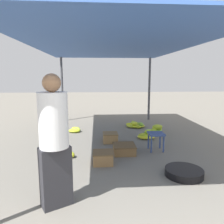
{
  "coord_description": "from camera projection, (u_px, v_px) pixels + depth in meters",
  "views": [
    {
      "loc": [
        -0.36,
        -1.96,
        1.67
      ],
      "look_at": [
        0.0,
        3.15,
        0.81
      ],
      "focal_mm": 35.0,
      "sensor_mm": 36.0,
      "label": 1
    }
  ],
  "objects": [
    {
      "name": "canopy_post_back_left",
      "position": [
        62.0,
        90.0,
        7.93
      ],
      "size": [
        0.08,
        0.08,
        2.31
      ],
      "primitive_type": "cylinder",
      "color": "#4C4C51",
      "rests_on": "ground"
    },
    {
      "name": "canopy_post_back_right",
      "position": [
        149.0,
        89.0,
        8.16
      ],
      "size": [
        0.08,
        0.08,
        2.31
      ],
      "primitive_type": "cylinder",
      "color": "#4C4C51",
      "rests_on": "ground"
    },
    {
      "name": "canopy_tarp",
      "position": [
        112.0,
        46.0,
        5.0
      ],
      "size": [
        3.62,
        6.2,
        0.04
      ],
      "primitive_type": "cube",
      "color": "#33569E",
      "rests_on": "canopy_post_front_left"
    },
    {
      "name": "vendor_foreground",
      "position": [
        54.0,
        140.0,
        2.7
      ],
      "size": [
        0.49,
        0.49,
        1.69
      ],
      "color": "#2D2D33",
      "rests_on": "ground"
    },
    {
      "name": "stool",
      "position": [
        156.0,
        136.0,
        4.87
      ],
      "size": [
        0.34,
        0.34,
        0.41
      ],
      "color": "#384C84",
      "rests_on": "ground"
    },
    {
      "name": "basin_black",
      "position": [
        184.0,
        172.0,
        3.66
      ],
      "size": [
        0.63,
        0.63,
        0.12
      ],
      "color": "black",
      "rests_on": "ground"
    },
    {
      "name": "banana_pile_left_0",
      "position": [
        62.0,
        154.0,
        4.46
      ],
      "size": [
        0.52,
        0.36,
        0.19
      ],
      "color": "#77B437",
      "rests_on": "ground"
    },
    {
      "name": "banana_pile_left_1",
      "position": [
        76.0,
        130.0,
        6.53
      ],
      "size": [
        0.38,
        0.43,
        0.14
      ],
      "color": "yellow",
      "rests_on": "ground"
    },
    {
      "name": "banana_pile_right_0",
      "position": [
        135.0,
        125.0,
        7.13
      ],
      "size": [
        0.63,
        0.72,
        0.2
      ],
      "color": "yellow",
      "rests_on": "ground"
    },
    {
      "name": "banana_pile_right_1",
      "position": [
        156.0,
        129.0,
        6.42
      ],
      "size": [
        0.44,
        0.36,
        0.25
      ],
      "color": "#96C031",
      "rests_on": "ground"
    },
    {
      "name": "banana_pile_right_2",
      "position": [
        146.0,
        136.0,
        5.86
      ],
      "size": [
        0.49,
        0.52,
        0.25
      ],
      "color": "#97C131",
      "rests_on": "ground"
    },
    {
      "name": "crate_near",
      "position": [
        110.0,
        137.0,
        5.51
      ],
      "size": [
        0.38,
        0.38,
        0.24
      ],
      "color": "#9E7A4C",
      "rests_on": "ground"
    },
    {
      "name": "crate_mid",
      "position": [
        103.0,
        158.0,
        4.17
      ],
      "size": [
        0.39,
        0.39,
        0.23
      ],
      "color": "olive",
      "rests_on": "ground"
    },
    {
      "name": "crate_far",
      "position": [
        124.0,
        149.0,
        4.72
      ],
      "size": [
        0.47,
        0.47,
        0.19
      ],
      "color": "brown",
      "rests_on": "ground"
    }
  ]
}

